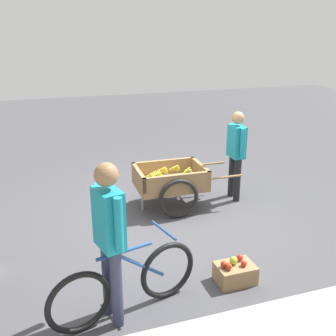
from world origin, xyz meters
name	(u,v)px	position (x,y,z in m)	size (l,w,h in m)	color
ground_plane	(167,216)	(0.00, 0.00, 0.00)	(24.00, 24.00, 0.00)	#47474C
fruit_cart	(170,182)	(-0.17, -0.32, 0.44)	(1.67, 0.96, 0.72)	#937047
vendor_person	(236,148)	(-1.32, -0.30, 0.90)	(0.21, 0.57, 1.52)	black
bicycle	(126,284)	(1.09, 2.01, 0.35)	(1.63, 0.56, 0.85)	black
cyclist_person	(109,230)	(1.24, 2.04, 1.01)	(0.28, 0.54, 1.67)	#333851
apple_crate	(235,272)	(-0.22, 1.88, 0.12)	(0.44, 0.32, 0.31)	#99754C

